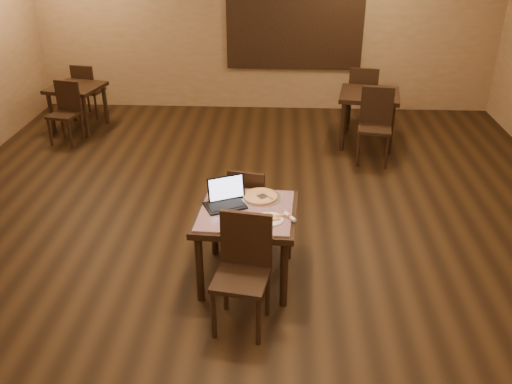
# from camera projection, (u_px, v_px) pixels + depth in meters

# --- Properties ---
(ground) EXTENTS (10.00, 10.00, 0.00)m
(ground) POSITION_uv_depth(u_px,v_px,m) (248.00, 264.00, 5.53)
(ground) COLOR black
(ground) RESTS_ON ground
(wall_back) EXTENTS (8.00, 0.02, 3.00)m
(wall_back) POSITION_uv_depth(u_px,v_px,m) (266.00, 23.00, 9.27)
(wall_back) COLOR #986C4D
(wall_back) RESTS_ON ground
(mural) EXTENTS (2.34, 0.05, 1.64)m
(mural) POSITION_uv_depth(u_px,v_px,m) (295.00, 21.00, 9.19)
(mural) COLOR #295F97
(mural) RESTS_ON wall_back
(tiled_table) EXTENTS (0.97, 0.97, 0.76)m
(tiled_table) POSITION_uv_depth(u_px,v_px,m) (246.00, 219.00, 5.03)
(tiled_table) COLOR black
(tiled_table) RESTS_ON ground
(chair_main_near) EXTENTS (0.51, 0.51, 1.02)m
(chair_main_near) POSITION_uv_depth(u_px,v_px,m) (243.00, 265.00, 4.52)
(chair_main_near) COLOR black
(chair_main_near) RESTS_ON ground
(chair_main_far) EXTENTS (0.46, 0.46, 0.89)m
(chair_main_far) POSITION_uv_depth(u_px,v_px,m) (249.00, 202.00, 5.65)
(chair_main_far) COLOR black
(chair_main_far) RESTS_ON ground
(laptop) EXTENTS (0.43, 0.42, 0.25)m
(laptop) POSITION_uv_depth(u_px,v_px,m) (226.00, 198.00, 5.05)
(laptop) COLOR black
(laptop) RESTS_ON tiled_table
(plate) EXTENTS (0.25, 0.25, 0.01)m
(plate) POSITION_uv_depth(u_px,v_px,m) (270.00, 219.00, 4.81)
(plate) COLOR white
(plate) RESTS_ON tiled_table
(pizza_slice) EXTENTS (0.25, 0.25, 0.02)m
(pizza_slice) POSITION_uv_depth(u_px,v_px,m) (270.00, 218.00, 4.80)
(pizza_slice) COLOR beige
(pizza_slice) RESTS_ON plate
(pizza_pan) EXTENTS (0.40, 0.40, 0.01)m
(pizza_pan) POSITION_uv_depth(u_px,v_px,m) (260.00, 197.00, 5.18)
(pizza_pan) COLOR silver
(pizza_pan) RESTS_ON tiled_table
(pizza_whole) EXTENTS (0.34, 0.34, 0.02)m
(pizza_whole) POSITION_uv_depth(u_px,v_px,m) (260.00, 196.00, 5.18)
(pizza_whole) COLOR beige
(pizza_whole) RESTS_ON pizza_pan
(spatula) EXTENTS (0.20, 0.22, 0.01)m
(spatula) POSITION_uv_depth(u_px,v_px,m) (262.00, 196.00, 5.16)
(spatula) COLOR silver
(spatula) RESTS_ON pizza_whole
(napkin_roll) EXTENTS (0.12, 0.15, 0.04)m
(napkin_roll) POSITION_uv_depth(u_px,v_px,m) (290.00, 217.00, 4.83)
(napkin_roll) COLOR white
(napkin_roll) RESTS_ON tiled_table
(other_table_a) EXTENTS (0.99, 0.99, 0.81)m
(other_table_a) POSITION_uv_depth(u_px,v_px,m) (369.00, 102.00, 8.10)
(other_table_a) COLOR black
(other_table_a) RESTS_ON ground
(other_table_a_chair_near) EXTENTS (0.52, 0.52, 1.05)m
(other_table_a_chair_near) POSITION_uv_depth(u_px,v_px,m) (375.00, 121.00, 7.60)
(other_table_a_chair_near) COLOR black
(other_table_a_chair_near) RESTS_ON ground
(other_table_a_chair_far) EXTENTS (0.52, 0.52, 1.05)m
(other_table_a_chair_far) POSITION_uv_depth(u_px,v_px,m) (362.00, 95.00, 8.68)
(other_table_a_chair_far) COLOR black
(other_table_a_chair_far) RESTS_ON ground
(other_table_b) EXTENTS (0.91, 0.91, 0.72)m
(other_table_b) POSITION_uv_depth(u_px,v_px,m) (77.00, 93.00, 8.72)
(other_table_b) COLOR black
(other_table_b) RESTS_ON ground
(other_table_b_chair_near) EXTENTS (0.48, 0.48, 0.93)m
(other_table_b_chair_near) POSITION_uv_depth(u_px,v_px,m) (66.00, 109.00, 8.27)
(other_table_b_chair_near) COLOR black
(other_table_b_chair_near) RESTS_ON ground
(other_table_b_chair_far) EXTENTS (0.48, 0.48, 0.93)m
(other_table_b_chair_far) POSITION_uv_depth(u_px,v_px,m) (87.00, 88.00, 9.23)
(other_table_b_chair_far) COLOR black
(other_table_b_chair_far) RESTS_ON ground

